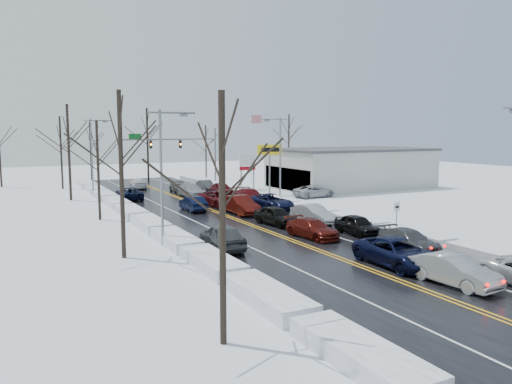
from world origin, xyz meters
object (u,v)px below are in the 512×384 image
tires_plus_sign (270,153)px  dealership_building (350,168)px  flagpole (252,142)px  oncoming_car_0 (193,211)px  traffic_signal_mast (180,147)px

tires_plus_sign → dealership_building: 13.82m
flagpole → oncoming_car_0: bearing=-128.7°
dealership_building → tires_plus_sign: bearing=-171.5°
tires_plus_sign → flagpole: bearing=71.6°
traffic_signal_mast → dealership_building: 23.01m
oncoming_car_0 → dealership_building: bearing=-160.4°
traffic_signal_mast → tires_plus_sign: (7.05, -12.00, -0.49)m
dealership_building → flagpole: bearing=126.3°
tires_plus_sign → dealership_building: (13.48, 2.01, -2.34)m
tires_plus_sign → flagpole: size_ratio=0.60×
tires_plus_sign → dealership_building: bearing=8.5°
oncoming_car_0 → flagpole: bearing=-128.6°
dealership_building → oncoming_car_0: size_ratio=4.73×
oncoming_car_0 → tires_plus_sign: bearing=-149.7°
dealership_building → oncoming_car_0: bearing=-160.5°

